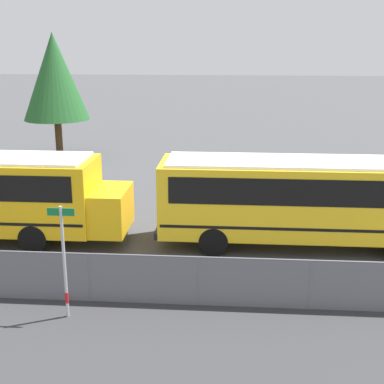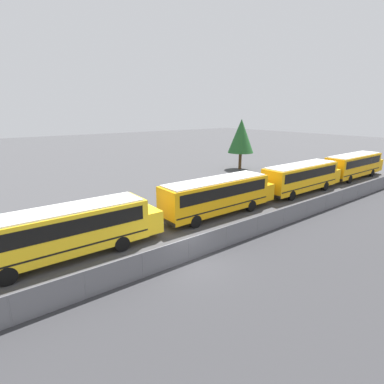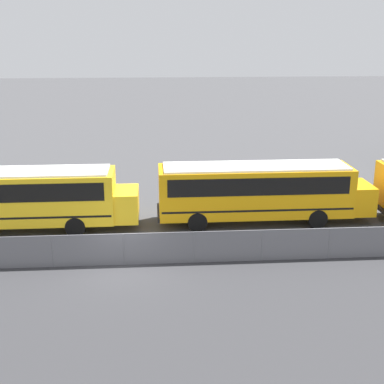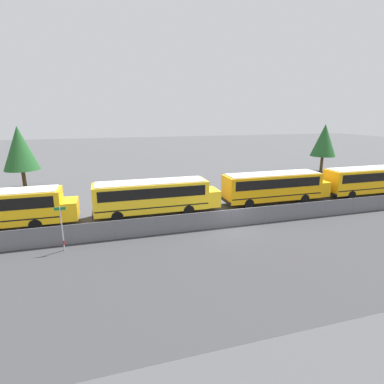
{
  "view_description": "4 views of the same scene",
  "coord_description": "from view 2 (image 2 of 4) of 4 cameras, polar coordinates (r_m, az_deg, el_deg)",
  "views": [
    {
      "loc": [
        -8.2,
        -13.34,
        7.07
      ],
      "look_at": [
        -9.53,
        3.97,
        2.12
      ],
      "focal_mm": 50.0,
      "sensor_mm": 36.0,
      "label": 1
    },
    {
      "loc": [
        -9.56,
        -12.72,
        8.55
      ],
      "look_at": [
        4.48,
        5.5,
        2.27
      ],
      "focal_mm": 28.0,
      "sensor_mm": 36.0,
      "label": 2
    },
    {
      "loc": [
        1.35,
        -21.52,
        9.72
      ],
      "look_at": [
        3.28,
        4.41,
        1.91
      ],
      "focal_mm": 50.0,
      "sensor_mm": 36.0,
      "label": 3
    },
    {
      "loc": [
        -9.44,
        -20.95,
        8.83
      ],
      "look_at": [
        -1.78,
        5.17,
        1.74
      ],
      "focal_mm": 28.0,
      "sensor_mm": 36.0,
      "label": 4
    }
  ],
  "objects": [
    {
      "name": "school_bus_5",
      "position": [
        44.23,
        28.52,
        4.71
      ],
      "size": [
        11.33,
        2.57,
        3.11
      ],
      "color": "orange",
      "rests_on": "ground_plane"
    },
    {
      "name": "school_bus_4",
      "position": [
        33.93,
        20.25,
        2.93
      ],
      "size": [
        11.33,
        2.57,
        3.11
      ],
      "color": "#EDA80F",
      "rests_on": "ground_plane"
    },
    {
      "name": "school_bus_2",
      "position": [
        19.15,
        -22.79,
        -6.46
      ],
      "size": [
        11.33,
        2.57,
        3.11
      ],
      "color": "yellow",
      "rests_on": "ground_plane"
    },
    {
      "name": "ground_plane",
      "position": [
        18.07,
        -0.61,
        -12.98
      ],
      "size": [
        200.0,
        200.0,
        0.0
      ],
      "primitive_type": "plane",
      "color": "#424244"
    },
    {
      "name": "tree_0",
      "position": [
        45.25,
        9.33,
        10.47
      ],
      "size": [
        3.78,
        3.78,
        7.4
      ],
      "color": "#51381E",
      "rests_on": "ground_plane"
    },
    {
      "name": "school_bus_3",
      "position": [
        25.06,
        5.06,
        -0.29
      ],
      "size": [
        11.33,
        2.57,
        3.11
      ],
      "color": "orange",
      "rests_on": "ground_plane"
    },
    {
      "name": "road_strip",
      "position": [
        14.48,
        14.94,
        -21.5
      ],
      "size": [
        118.53,
        12.0,
        0.01
      ],
      "color": "#333335",
      "rests_on": "ground_plane"
    },
    {
      "name": "fence",
      "position": [
        17.73,
        -0.62,
        -10.86
      ],
      "size": [
        84.6,
        0.07,
        1.45
      ],
      "color": "#9EA0A5",
      "rests_on": "ground_plane"
    }
  ]
}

